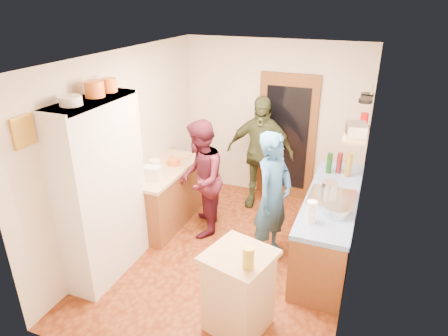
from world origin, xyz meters
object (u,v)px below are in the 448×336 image
Objects in this scene: right_counter_base at (329,227)px; person_hob at (274,199)px; hutch_body at (102,191)px; person_left at (203,178)px; person_back at (261,153)px; island_base at (239,293)px.

right_counter_base is 0.88m from person_hob.
hutch_body reaches higher than person_hob.
person_hob is at bearing 57.06° from person_left.
person_back is at bearing 134.72° from person_left.
person_left is (0.72, 1.26, -0.26)m from hutch_body.
person_back is at bearing 141.27° from right_counter_base.
person_hob is at bearing -154.13° from right_counter_base.
island_base is 0.50× the size of person_hob.
person_hob is at bearing -70.43° from person_back.
person_hob is at bearing 89.83° from island_base.
island_base is (-0.68, -1.62, 0.01)m from right_counter_base.
hutch_body reaches higher than person_left.
right_counter_base is 1.27× the size of person_hob.
person_back is at bearing 40.50° from person_hob.
right_counter_base is 1.20× the size of person_back.
person_back is (0.53, 1.05, 0.07)m from person_left.
right_counter_base is 1.68m from person_back.
island_base is at bearing 16.33° from person_left.
person_left is (-1.10, 0.28, -0.02)m from person_hob.
person_left is at bearing -178.56° from right_counter_base.
person_back reaches higher than right_counter_base.
person_hob is 1.03× the size of person_left.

